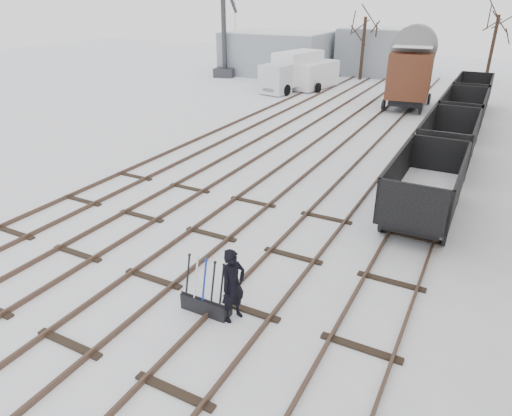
{
  "coord_description": "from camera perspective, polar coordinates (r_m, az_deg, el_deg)",
  "views": [
    {
      "loc": [
        7.63,
        -8.25,
        7.31
      ],
      "look_at": [
        1.53,
        3.35,
        1.2
      ],
      "focal_mm": 32.0,
      "sensor_mm": 36.0,
      "label": 1
    }
  ],
  "objects": [
    {
      "name": "crane",
      "position": [
        47.18,
        -3.82,
        19.14
      ],
      "size": [
        2.34,
        5.73,
        9.59
      ],
      "rotation": [
        0.0,
        0.0,
        0.26
      ],
      "color": "#2D2D32",
      "rests_on": "ground"
    },
    {
      "name": "tree_far_left",
      "position": [
        46.26,
        13.2,
        18.79
      ],
      "size": [
        0.3,
        0.3,
        5.58
      ],
      "primitive_type": "cylinder",
      "color": "black",
      "rests_on": "ground"
    },
    {
      "name": "shed_right",
      "position": [
        49.89,
        14.92,
        18.41
      ],
      "size": [
        7.0,
        6.0,
        4.5
      ],
      "color": "gray",
      "rests_on": "ground"
    },
    {
      "name": "freight_wagon_d",
      "position": [
        35.78,
        25.29,
        12.32
      ],
      "size": [
        2.22,
        5.56,
        2.27
      ],
      "color": "black",
      "rests_on": "ground"
    },
    {
      "name": "freight_wagon_a",
      "position": [
        17.29,
        20.28,
        1.5
      ],
      "size": [
        2.22,
        5.56,
        2.27
      ],
      "color": "black",
      "rests_on": "ground"
    },
    {
      "name": "worker",
      "position": [
        11.17,
        -2.88,
        -9.65
      ],
      "size": [
        0.67,
        0.82,
        1.93
      ],
      "primitive_type": "imported",
      "rotation": [
        0.0,
        0.0,
        1.24
      ],
      "color": "black",
      "rests_on": "ground"
    },
    {
      "name": "tree_far_right",
      "position": [
        48.87,
        27.4,
        17.22
      ],
      "size": [
        0.3,
        0.3,
        5.8
      ],
      "primitive_type": "cylinder",
      "color": "black",
      "rests_on": "ground"
    },
    {
      "name": "tracks",
      "position": [
        24.31,
        8.25,
        7.43
      ],
      "size": [
        13.9,
        52.0,
        0.16
      ],
      "color": "black",
      "rests_on": "ground"
    },
    {
      "name": "ground",
      "position": [
        13.41,
        -12.7,
        -8.74
      ],
      "size": [
        120.0,
        120.0,
        0.0
      ],
      "primitive_type": "plane",
      "color": "white",
      "rests_on": "ground"
    },
    {
      "name": "ground_frame",
      "position": [
        11.83,
        -6.25,
        -11.61
      ],
      "size": [
        1.3,
        0.42,
        1.49
      ],
      "rotation": [
        0.0,
        0.0,
        -0.0
      ],
      "color": "black",
      "rests_on": "ground"
    },
    {
      "name": "lorry",
      "position": [
        39.99,
        4.61,
        16.72
      ],
      "size": [
        3.1,
        7.07,
        3.1
      ],
      "rotation": [
        0.0,
        0.0,
        -0.19
      ],
      "color": "black",
      "rests_on": "ground"
    },
    {
      "name": "freight_wagon_c",
      "position": [
        29.52,
        24.3,
        10.23
      ],
      "size": [
        2.22,
        5.56,
        2.27
      ],
      "color": "black",
      "rests_on": "ground"
    },
    {
      "name": "freight_wagon_b",
      "position": [
        23.33,
        22.8,
        7.01
      ],
      "size": [
        2.22,
        5.56,
        2.27
      ],
      "color": "black",
      "rests_on": "ground"
    },
    {
      "name": "shed_left",
      "position": [
        49.1,
        2.91,
        18.83
      ],
      "size": [
        10.0,
        8.0,
        4.1
      ],
      "color": "gray",
      "rests_on": "ground"
    },
    {
      "name": "panel_van",
      "position": [
        41.05,
        7.27,
        16.19
      ],
      "size": [
        2.99,
        5.31,
        2.21
      ],
      "rotation": [
        0.0,
        0.0,
        -0.17
      ],
      "color": "white",
      "rests_on": "ground"
    },
    {
      "name": "box_van_wagon",
      "position": [
        34.94,
        18.83,
        15.88
      ],
      "size": [
        3.6,
        5.97,
        4.33
      ],
      "rotation": [
        0.0,
        0.0,
        0.11
      ],
      "color": "black",
      "rests_on": "ground"
    }
  ]
}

